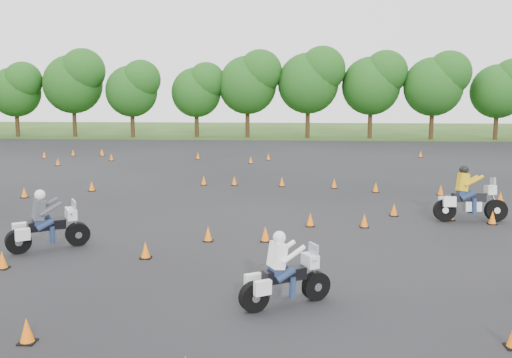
# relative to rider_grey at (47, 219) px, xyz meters

# --- Properties ---
(ground) EXTENTS (140.00, 140.00, 0.00)m
(ground) POSITION_rel_rider_grey_xyz_m (5.66, 2.34, -0.92)
(ground) COLOR #2D5119
(ground) RESTS_ON ground
(asphalt_pad) EXTENTS (62.00, 62.00, 0.00)m
(asphalt_pad) POSITION_rel_rider_grey_xyz_m (5.66, 8.34, -0.92)
(asphalt_pad) COLOR black
(asphalt_pad) RESTS_ON ground
(treeline) EXTENTS (87.14, 32.40, 11.14)m
(treeline) POSITION_rel_rider_grey_xyz_m (8.98, 36.55, 3.69)
(treeline) COLOR #1C4D16
(treeline) RESTS_ON ground
(traffic_cones) EXTENTS (36.07, 33.28, 0.45)m
(traffic_cones) POSITION_rel_rider_grey_xyz_m (5.24, 7.87, -0.69)
(traffic_cones) COLOR orange
(traffic_cones) RESTS_ON asphalt_pad
(rider_grey) EXTENTS (2.36, 1.96, 1.83)m
(rider_grey) POSITION_rel_rider_grey_xyz_m (0.00, 0.00, 0.00)
(rider_grey) COLOR #43464B
(rider_grey) RESTS_ON ground
(rider_yellow) EXTENTS (2.64, 0.94, 2.01)m
(rider_yellow) POSITION_rel_rider_grey_xyz_m (13.45, 4.61, 0.09)
(rider_yellow) COLOR gold
(rider_yellow) RESTS_ON ground
(rider_white) EXTENTS (2.21, 1.69, 1.68)m
(rider_white) POSITION_rel_rider_grey_xyz_m (7.02, -3.99, -0.08)
(rider_white) COLOR white
(rider_white) RESTS_ON ground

